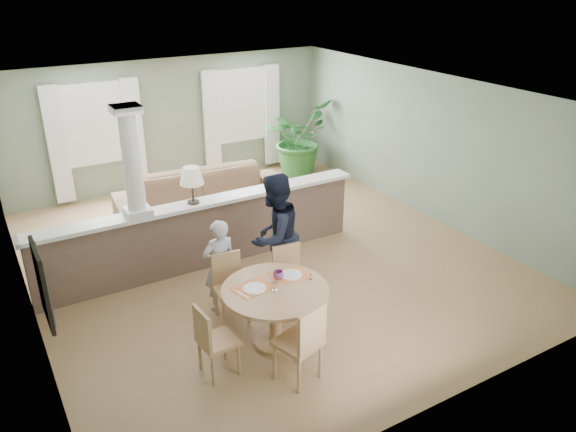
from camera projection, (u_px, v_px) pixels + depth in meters
ground at (262, 256)px, 9.28m from camera, size 8.00×8.00×0.00m
room_shell at (240, 141)px, 9.02m from camera, size 7.02×8.02×2.71m
pony_wall at (199, 226)px, 8.69m from camera, size 5.32×0.38×2.70m
sofa at (205, 200)px, 10.32m from camera, size 3.27×1.55×0.92m
houseplant at (298, 138)px, 12.68m from camera, size 1.96×1.90×1.66m
dining_table at (275, 300)px, 6.90m from camera, size 1.32×1.32×0.90m
chair_far_boy at (230, 284)px, 7.49m from camera, size 0.46×0.46×0.93m
chair_far_man at (290, 275)px, 7.69m from camera, size 0.47×0.47×0.93m
chair_near at (303, 340)px, 6.27m from camera, size 0.57×0.57×1.02m
chair_side at (212, 339)px, 6.40m from camera, size 0.44×0.44×0.91m
child_person at (220, 266)px, 7.61m from camera, size 0.50×0.34×1.35m
man_person at (274, 236)px, 7.88m from camera, size 1.10×1.00×1.84m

